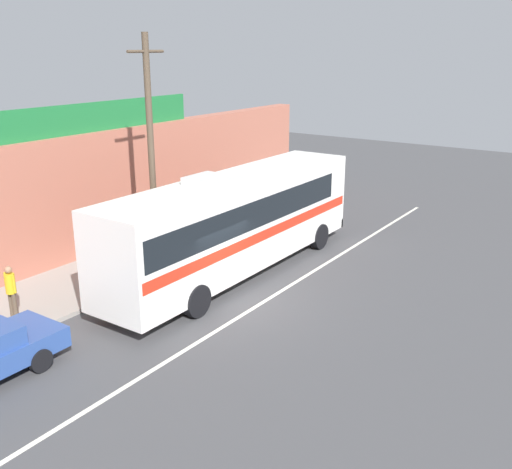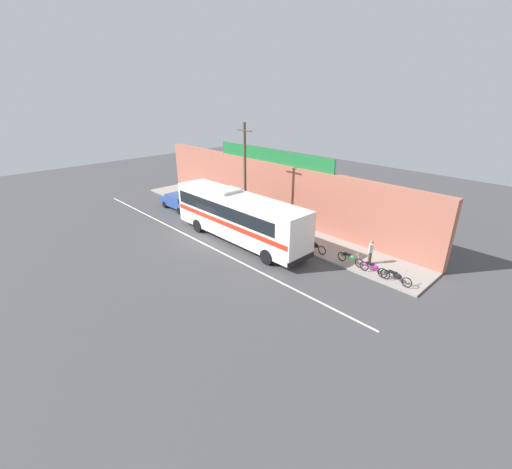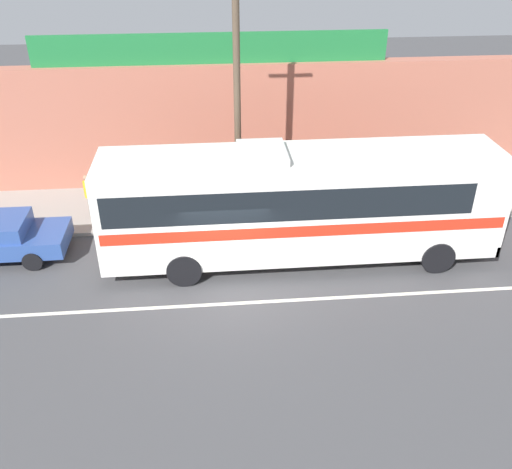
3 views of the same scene
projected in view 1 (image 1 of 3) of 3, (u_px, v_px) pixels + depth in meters
ground_plane at (230, 304)px, 18.82m from camera, size 70.00×70.00×0.00m
sidewalk_slab at (117, 269)px, 21.61m from camera, size 30.00×3.60×0.14m
storefront_facade at (73, 200)px, 22.05m from camera, size 30.00×0.70×4.80m
storefront_billboard at (63, 121)px, 21.08m from camera, size 12.94×0.12×1.10m
road_center_stripe at (250, 310)px, 18.39m from camera, size 30.00×0.14×0.01m
intercity_bus at (235, 219)px, 20.75m from camera, size 12.11×2.61×3.78m
utility_pole at (151, 155)px, 19.96m from camera, size 1.60×0.22×8.21m
motorcycle_black at (291, 202)px, 28.91m from camera, size 1.92×0.56×0.94m
motorcycle_purple at (263, 215)px, 26.66m from camera, size 1.91×0.56×0.94m
motorcycle_blue at (310, 196)px, 30.16m from camera, size 1.85×0.56×0.94m
motorcycle_red at (324, 190)px, 31.29m from camera, size 1.93×0.56×0.94m
pedestrian_near_shop at (284, 186)px, 29.94m from camera, size 0.30×0.48×1.65m
pedestrian_far_right at (189, 219)px, 24.35m from camera, size 0.30×0.48×1.59m
pedestrian_far_left at (11, 288)px, 17.30m from camera, size 0.30×0.48×1.64m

